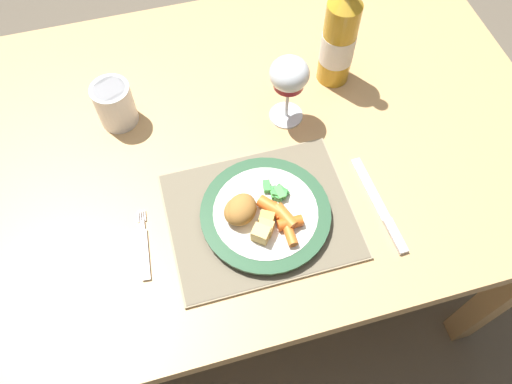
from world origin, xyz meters
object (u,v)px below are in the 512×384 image
Objects in this scene: bottle at (339,38)px; dinner_plate at (265,214)px; dining_table at (226,164)px; wine_glass at (289,77)px; fork at (144,249)px; table_knife at (383,212)px; drinking_cup at (115,104)px.

dinner_plate is at bearing -128.61° from bottle.
wine_glass reaches higher than dining_table.
bottle is (0.27, 0.10, 0.20)m from dining_table.
dinner_plate is at bearing -116.16° from wine_glass.
dining_table is 9.75× the size of fork.
dinner_plate reaches higher than table_knife.
dining_table is at bearing -159.52° from bottle.
dining_table is 0.25m from wine_glass.
drinking_cup is (-0.33, 0.08, -0.07)m from wine_glass.
wine_glass is at bearing 9.01° from dining_table.
bottle reaches higher than drinking_cup.
dinner_plate is at bearing -80.74° from dining_table.
fork is at bearing -89.62° from drinking_cup.
table_knife is 0.73× the size of bottle.
fork is 0.31m from drinking_cup.
drinking_cup is (-0.19, 0.10, 0.14)m from dining_table.
drinking_cup is at bearing 179.45° from bottle.
dinner_plate is 1.12× the size of table_knife.
table_knife is (0.24, -0.24, 0.10)m from dining_table.
wine_glass reaches higher than drinking_cup.
bottle is (0.13, 0.08, -0.01)m from wine_glass.
dining_table is 14.26× the size of drinking_cup.
drinking_cup is (-0.00, 0.30, 0.05)m from fork.
wine_glass is (0.33, 0.22, 0.11)m from fork.
table_knife is at bearing -68.49° from wine_glass.
dining_table is at bearing 46.12° from fork.
wine_glass is at bearing 111.51° from table_knife.
wine_glass is 0.15m from bottle.
wine_glass is 0.35m from drinking_cup.
wine_glass reaches higher than dinner_plate.
dining_table is 4.63× the size of bottle.
dinner_plate is 0.22m from fork.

